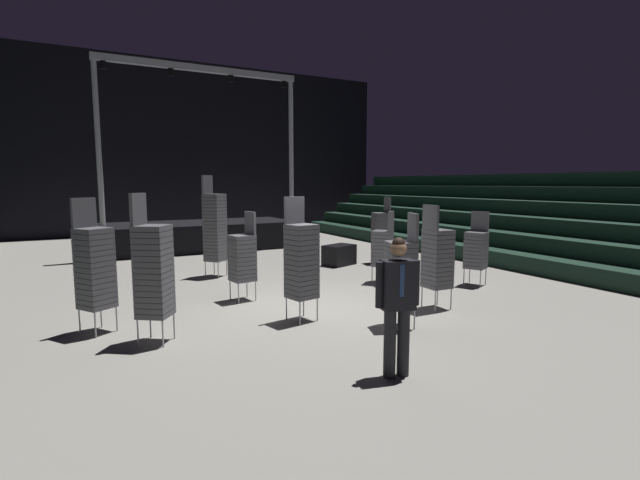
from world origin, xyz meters
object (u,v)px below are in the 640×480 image
at_px(chair_stack_mid_right, 301,259).
at_px(chair_stack_rear_left, 476,249).
at_px(chair_stack_front_right, 383,247).
at_px(man_with_tie, 398,299).
at_px(chair_stack_mid_left, 381,230).
at_px(stage_riser, 198,232).
at_px(chair_stack_aisle_right, 401,271).
at_px(equipment_road_case, 339,255).
at_px(chair_stack_rear_right, 153,269).
at_px(chair_stack_mid_centre, 243,256).
at_px(chair_stack_front_left, 437,257).
at_px(chair_stack_aisle_left, 95,266).
at_px(chair_stack_rear_centre, 215,226).

height_order(chair_stack_mid_right, chair_stack_rear_left, chair_stack_mid_right).
bearing_deg(chair_stack_front_right, man_with_tie, -163.66).
bearing_deg(chair_stack_front_right, chair_stack_mid_left, 15.61).
distance_m(stage_riser, chair_stack_aisle_right, 10.84).
relative_size(stage_riser, chair_stack_rear_left, 3.99).
height_order(chair_stack_mid_left, equipment_road_case, chair_stack_mid_left).
relative_size(chair_stack_front_right, chair_stack_rear_right, 0.77).
bearing_deg(chair_stack_mid_centre, man_with_tie, 177.87).
xyz_separation_m(chair_stack_rear_right, equipment_road_case, (5.68, 4.36, -0.82)).
distance_m(chair_stack_rear_right, chair_stack_aisle_right, 3.85).
xyz_separation_m(chair_stack_front_left, chair_stack_aisle_left, (-5.73, 1.42, 0.08)).
bearing_deg(chair_stack_mid_left, chair_stack_rear_right, 131.80).
bearing_deg(chair_stack_aisle_right, equipment_road_case, -0.93).
xyz_separation_m(stage_riser, chair_stack_rear_right, (-2.86, -9.72, 0.52)).
bearing_deg(chair_stack_front_right, chair_stack_mid_right, 171.42).
bearing_deg(man_with_tie, stage_riser, -79.01).
height_order(chair_stack_front_left, chair_stack_rear_centre, chair_stack_rear_centre).
bearing_deg(chair_stack_front_left, chair_stack_mid_centre, -125.88).
relative_size(chair_stack_front_left, chair_stack_aisle_left, 0.92).
distance_m(chair_stack_mid_left, chair_stack_rear_centre, 4.87).
xyz_separation_m(chair_stack_front_left, chair_stack_front_right, (0.43, 2.34, -0.13)).
height_order(chair_stack_rear_left, chair_stack_rear_right, chair_stack_rear_right).
distance_m(chair_stack_front_left, chair_stack_front_right, 2.38).
bearing_deg(chair_stack_mid_left, chair_stack_rear_left, -164.98).
bearing_deg(chair_stack_mid_centre, stage_riser, -15.01).
distance_m(stage_riser, chair_stack_aisle_left, 9.53).
bearing_deg(chair_stack_rear_left, chair_stack_mid_centre, 52.17).
bearing_deg(chair_stack_mid_centre, chair_stack_aisle_right, -157.02).
distance_m(stage_riser, chair_stack_mid_centre, 7.99).
xyz_separation_m(chair_stack_mid_left, chair_stack_rear_centre, (-4.85, 0.35, 0.29)).
relative_size(chair_stack_mid_centre, chair_stack_rear_right, 0.81).
bearing_deg(man_with_tie, chair_stack_aisle_right, -115.89).
distance_m(man_with_tie, chair_stack_mid_centre, 4.46).
bearing_deg(chair_stack_front_left, chair_stack_aisle_left, -102.70).
bearing_deg(chair_stack_rear_centre, chair_stack_mid_left, 135.21).
height_order(chair_stack_front_right, chair_stack_aisle_left, chair_stack_aisle_left).
height_order(chair_stack_rear_centre, chair_stack_aisle_left, chair_stack_rear_centre).
distance_m(chair_stack_rear_right, equipment_road_case, 7.21).
height_order(chair_stack_mid_right, chair_stack_mid_centre, chair_stack_mid_right).
distance_m(man_with_tie, chair_stack_rear_left, 5.73).
height_order(man_with_tie, chair_stack_mid_centre, chair_stack_mid_centre).
height_order(chair_stack_front_left, chair_stack_rear_left, chair_stack_front_left).
distance_m(chair_stack_front_left, chair_stack_rear_left, 2.44).
bearing_deg(chair_stack_front_right, chair_stack_front_left, -140.43).
bearing_deg(chair_stack_aisle_left, stage_riser, -146.16).
bearing_deg(stage_riser, equipment_road_case, -62.23).
height_order(stage_riser, equipment_road_case, stage_riser).
xyz_separation_m(chair_stack_rear_right, chair_stack_aisle_left, (-0.75, 0.91, -0.04)).
height_order(chair_stack_mid_left, chair_stack_mid_centre, chair_stack_mid_left).
bearing_deg(chair_stack_front_right, chair_stack_aisle_left, 148.50).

